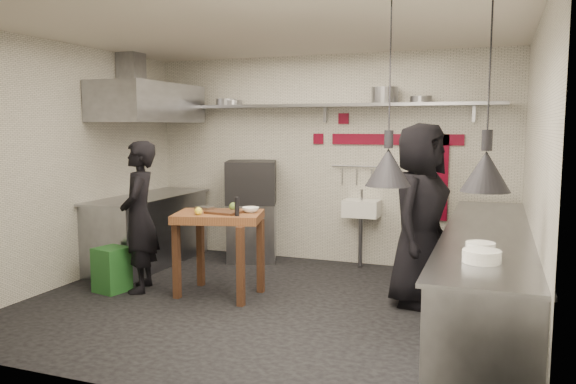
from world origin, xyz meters
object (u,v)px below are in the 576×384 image
(oven_stand, at_px, (252,232))
(green_bin, at_px, (112,269))
(prep_table, at_px, (219,254))
(combi_oven, at_px, (251,182))
(chef_left, at_px, (139,217))
(chef_right, at_px, (419,215))

(oven_stand, relative_size, green_bin, 1.60)
(oven_stand, bearing_deg, prep_table, -97.99)
(combi_oven, distance_m, chef_left, 1.87)
(chef_right, bearing_deg, prep_table, 114.26)
(chef_left, bearing_deg, chef_right, 77.45)
(combi_oven, height_order, chef_left, chef_left)
(combi_oven, bearing_deg, chef_right, -45.34)
(green_bin, bearing_deg, chef_right, 12.78)
(combi_oven, relative_size, chef_left, 0.39)
(combi_oven, xyz_separation_m, chef_right, (2.41, -1.16, -0.15))
(combi_oven, height_order, green_bin, combi_oven)
(chef_left, bearing_deg, green_bin, -86.31)
(chef_left, xyz_separation_m, chef_right, (3.00, 0.60, 0.10))
(oven_stand, bearing_deg, chef_left, -128.00)
(combi_oven, bearing_deg, oven_stand, 79.19)
(oven_stand, bearing_deg, chef_right, -45.52)
(prep_table, relative_size, chef_right, 0.49)
(oven_stand, distance_m, green_bin, 2.11)
(prep_table, height_order, chef_left, chef_left)
(combi_oven, distance_m, chef_right, 2.68)
(combi_oven, relative_size, prep_table, 0.72)
(chef_left, height_order, chef_right, chef_right)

